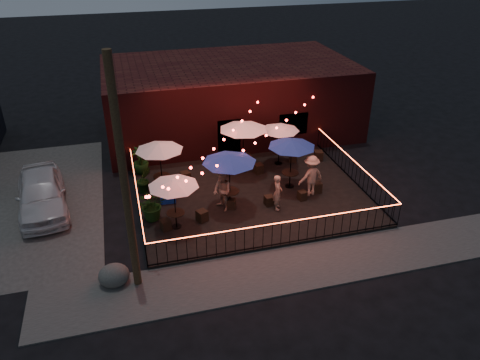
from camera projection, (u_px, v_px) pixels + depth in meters
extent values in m
plane|color=black|center=(264.00, 220.00, 19.54)|extent=(110.00, 110.00, 0.00)
cube|color=black|center=(251.00, 195.00, 21.20)|extent=(10.00, 8.00, 0.15)
cube|color=#3C3B38|center=(292.00, 268.00, 16.78)|extent=(18.00, 2.50, 0.05)
cube|color=#360E0F|center=(229.00, 97.00, 27.27)|extent=(14.00, 8.00, 4.00)
cube|color=black|center=(229.00, 139.00, 24.19)|extent=(1.20, 0.24, 2.20)
cube|color=black|center=(293.00, 123.00, 24.75)|extent=(1.60, 0.24, 1.20)
cylinder|color=#321E14|center=(124.00, 182.00, 14.17)|extent=(0.26, 0.26, 8.00)
cube|color=black|center=(281.00, 243.00, 17.74)|extent=(10.00, 0.04, 0.04)
cube|color=black|center=(282.00, 223.00, 17.30)|extent=(10.00, 0.04, 0.04)
cube|color=#E64823|center=(282.00, 223.00, 17.28)|extent=(10.00, 0.03, 0.02)
cube|color=black|center=(139.00, 208.00, 19.97)|extent=(0.04, 8.00, 0.04)
cube|color=black|center=(137.00, 189.00, 19.53)|extent=(0.04, 8.00, 0.04)
cube|color=#E64823|center=(136.00, 188.00, 19.51)|extent=(0.03, 8.00, 0.02)
cube|color=black|center=(351.00, 178.00, 22.27)|extent=(0.04, 8.00, 0.04)
cube|color=black|center=(354.00, 161.00, 21.83)|extent=(0.04, 8.00, 0.04)
cube|color=#E64823|center=(354.00, 161.00, 21.81)|extent=(0.03, 8.00, 0.02)
cylinder|color=black|center=(177.00, 226.00, 18.85)|extent=(0.40, 0.40, 0.03)
cylinder|color=black|center=(176.00, 220.00, 18.70)|extent=(0.05, 0.05, 0.65)
cylinder|color=black|center=(176.00, 213.00, 18.53)|extent=(0.73, 0.73, 0.04)
cylinder|color=black|center=(175.00, 204.00, 18.33)|extent=(0.04, 0.04, 2.18)
cone|color=white|center=(173.00, 183.00, 17.88)|extent=(2.63, 2.63, 0.32)
cylinder|color=black|center=(163.00, 189.00, 21.47)|extent=(0.43, 0.43, 0.03)
cylinder|color=black|center=(162.00, 183.00, 21.31)|extent=(0.06, 0.06, 0.70)
cylinder|color=black|center=(162.00, 176.00, 21.14)|extent=(0.77, 0.77, 0.04)
cylinder|color=black|center=(161.00, 167.00, 20.92)|extent=(0.04, 0.04, 2.32)
cone|color=white|center=(159.00, 147.00, 20.43)|extent=(2.33, 2.33, 0.34)
cylinder|color=black|center=(230.00, 206.00, 20.20)|extent=(0.45, 0.45, 0.03)
cylinder|color=black|center=(230.00, 199.00, 20.02)|extent=(0.06, 0.06, 0.74)
cylinder|color=black|center=(230.00, 191.00, 19.84)|extent=(0.83, 0.83, 0.04)
cylinder|color=black|center=(230.00, 181.00, 19.61)|extent=(0.05, 0.05, 2.48)
cone|color=navy|center=(229.00, 158.00, 19.09)|extent=(2.41, 2.41, 0.36)
cylinder|color=black|center=(243.00, 170.00, 23.16)|extent=(0.46, 0.46, 0.03)
cylinder|color=black|center=(243.00, 163.00, 22.98)|extent=(0.06, 0.06, 0.76)
cylinder|color=black|center=(243.00, 156.00, 22.79)|extent=(0.84, 0.84, 0.04)
cylinder|color=black|center=(243.00, 147.00, 22.56)|extent=(0.05, 0.05, 2.53)
cone|color=white|center=(243.00, 126.00, 22.03)|extent=(2.67, 2.67, 0.37)
cylinder|color=black|center=(289.00, 186.00, 21.76)|extent=(0.43, 0.43, 0.03)
cylinder|color=black|center=(290.00, 179.00, 21.60)|extent=(0.06, 0.06, 0.70)
cylinder|color=black|center=(290.00, 173.00, 21.42)|extent=(0.78, 0.78, 0.04)
cylinder|color=black|center=(291.00, 164.00, 21.21)|extent=(0.04, 0.04, 2.34)
cone|color=navy|center=(292.00, 143.00, 20.72)|extent=(2.28, 2.28, 0.34)
cylinder|color=black|center=(278.00, 163.00, 23.83)|extent=(0.39, 0.39, 0.03)
cylinder|color=black|center=(279.00, 158.00, 23.68)|extent=(0.05, 0.05, 0.63)
cylinder|color=black|center=(279.00, 152.00, 23.52)|extent=(0.70, 0.70, 0.04)
cylinder|color=black|center=(279.00, 145.00, 23.33)|extent=(0.04, 0.04, 2.11)
cone|color=white|center=(280.00, 127.00, 22.88)|extent=(2.53, 2.53, 0.31)
cube|color=black|center=(166.00, 225.00, 18.60)|extent=(0.46, 0.46, 0.43)
cube|color=black|center=(202.00, 216.00, 19.14)|extent=(0.52, 0.52, 0.47)
cube|color=black|center=(159.00, 182.00, 21.66)|extent=(0.48, 0.48, 0.44)
cube|color=black|center=(185.00, 177.00, 22.07)|extent=(0.51, 0.51, 0.48)
cube|color=black|center=(232.00, 204.00, 20.00)|extent=(0.46, 0.46, 0.42)
cube|color=black|center=(269.00, 200.00, 20.24)|extent=(0.39, 0.39, 0.43)
cube|color=black|center=(228.00, 171.00, 22.67)|extent=(0.44, 0.44, 0.40)
cube|color=black|center=(258.00, 169.00, 22.82)|extent=(0.48, 0.48, 0.47)
cube|color=black|center=(302.00, 195.00, 20.63)|extent=(0.39, 0.39, 0.40)
cube|color=black|center=(316.00, 187.00, 21.19)|extent=(0.44, 0.44, 0.50)
cube|color=black|center=(293.00, 157.00, 23.93)|extent=(0.50, 0.50, 0.45)
cube|color=black|center=(318.00, 156.00, 24.09)|extent=(0.49, 0.49, 0.49)
imported|color=beige|center=(278.00, 192.00, 19.71)|extent=(0.53, 0.66, 1.59)
imported|color=tan|center=(222.00, 191.00, 19.60)|extent=(0.93, 1.04, 1.77)
imported|color=tan|center=(311.00, 176.00, 20.67)|extent=(1.36, 0.97, 1.90)
imported|color=#11370D|center=(152.00, 204.00, 19.07)|extent=(1.48, 1.37, 1.35)
imported|color=#16350E|center=(144.00, 179.00, 21.04)|extent=(0.80, 0.69, 1.26)
imported|color=#1B3410|center=(140.00, 160.00, 22.62)|extent=(0.83, 0.83, 1.36)
cube|color=#133ABA|center=(167.00, 193.00, 20.36)|extent=(0.67, 0.48, 0.87)
cube|color=silver|center=(167.00, 184.00, 20.14)|extent=(0.71, 0.52, 0.05)
ellipsoid|color=#454440|center=(114.00, 275.00, 15.90)|extent=(1.09, 0.96, 0.76)
imported|color=beige|center=(41.00, 193.00, 19.88)|extent=(2.54, 5.05, 1.65)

